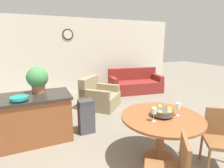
# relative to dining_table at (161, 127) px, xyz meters

# --- Properties ---
(wall_back) EXTENTS (8.00, 0.09, 2.70)m
(wall_back) POSITION_rel_dining_table_xyz_m (-0.26, 4.57, 0.76)
(wall_back) COLOR silver
(wall_back) RESTS_ON ground_plane
(dining_table) EXTENTS (1.22, 1.22, 0.77)m
(dining_table) POSITION_rel_dining_table_xyz_m (0.00, 0.00, 0.00)
(dining_table) COLOR brown
(dining_table) RESTS_ON ground_plane
(dining_chair_near_right) EXTENTS (0.59, 0.59, 0.90)m
(dining_chair_near_right) POSITION_rel_dining_table_xyz_m (0.72, -0.44, -0.09)
(dining_chair_near_right) COLOR brown
(dining_chair_near_right) RESTS_ON ground_plane
(fruit_bowl) EXTENTS (0.33, 0.33, 0.14)m
(fruit_bowl) POSITION_rel_dining_table_xyz_m (0.00, 0.00, 0.25)
(fruit_bowl) COLOR #4C4742
(fruit_bowl) RESTS_ON dining_table
(wine_glass_left) EXTENTS (0.07, 0.07, 0.20)m
(wine_glass_left) POSITION_rel_dining_table_xyz_m (-0.22, -0.09, 0.32)
(wine_glass_left) COLOR silver
(wine_glass_left) RESTS_ON dining_table
(wine_glass_right) EXTENTS (0.07, 0.07, 0.20)m
(wine_glass_right) POSITION_rel_dining_table_xyz_m (0.23, -0.08, 0.32)
(wine_glass_right) COLOR silver
(wine_glass_right) RESTS_ON dining_table
(kitchen_island) EXTENTS (1.39, 0.84, 0.88)m
(kitchen_island) POSITION_rel_dining_table_xyz_m (-1.80, 1.50, -0.15)
(kitchen_island) COLOR brown
(kitchen_island) RESTS_ON ground_plane
(teal_bowl) EXTENTS (0.29, 0.29, 0.07)m
(teal_bowl) POSITION_rel_dining_table_xyz_m (-1.98, 1.27, 0.33)
(teal_bowl) COLOR teal
(teal_bowl) RESTS_ON kitchen_island
(potted_plant) EXTENTS (0.41, 0.41, 0.51)m
(potted_plant) POSITION_rel_dining_table_xyz_m (-1.66, 1.69, 0.56)
(potted_plant) COLOR #A36642
(potted_plant) RESTS_ON kitchen_island
(trash_bin) EXTENTS (0.31, 0.26, 0.70)m
(trash_bin) POSITION_rel_dining_table_xyz_m (-0.80, 1.37, -0.25)
(trash_bin) COLOR #47474C
(trash_bin) RESTS_ON ground_plane
(couch) EXTENTS (2.02, 1.14, 0.87)m
(couch) POSITION_rel_dining_table_xyz_m (1.70, 3.60, -0.30)
(couch) COLOR maroon
(couch) RESTS_ON ground_plane
(armchair) EXTENTS (1.29, 1.28, 0.87)m
(armchair) POSITION_rel_dining_table_xyz_m (-0.08, 2.64, -0.30)
(armchair) COLOR #998966
(armchair) RESTS_ON ground_plane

